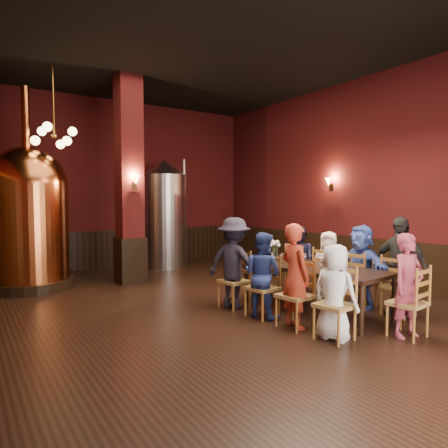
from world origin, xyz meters
TOP-DOWN VIEW (x-y plane):
  - room at (0.00, 0.00)m, footprint 10.00×10.02m
  - wainscot_right at (3.96, 0.00)m, footprint 0.08×9.90m
  - wainscot_back at (0.00, 4.96)m, footprint 7.90×0.08m
  - column at (-0.30, 2.80)m, footprint 0.58×0.58m
  - pendant_cluster at (-1.80, 2.90)m, footprint 0.90×0.90m
  - sconce_wall at (3.90, 0.80)m, footprint 0.20×0.20m
  - sconce_column at (-0.30, 2.50)m, footprint 0.20×0.20m
  - dining_table at (1.36, -1.11)m, footprint 1.25×2.49m
  - chair_0 at (0.63, -2.19)m, footprint 0.51×0.51m
  - person_0 at (0.63, -2.19)m, footprint 0.52×0.68m
  - chair_1 at (0.55, -1.52)m, footprint 0.51×0.51m
  - person_1 at (0.55, -1.52)m, footprint 0.42×0.58m
  - chair_2 at (0.48, -0.87)m, footprint 0.51×0.51m
  - person_2 at (0.48, -0.87)m, footprint 0.50×0.71m
  - chair_3 at (0.41, -0.20)m, footprint 0.51×0.51m
  - person_3 at (0.41, -0.20)m, footprint 0.94×1.14m
  - chair_4 at (2.32, -2.01)m, footprint 0.51×0.51m
  - person_4 at (2.32, -2.01)m, footprint 0.40×0.93m
  - chair_5 at (2.24, -1.34)m, footprint 0.51×0.51m
  - person_5 at (2.24, -1.34)m, footprint 0.58×1.35m
  - chair_6 at (2.17, -0.69)m, footprint 0.51×0.51m
  - person_6 at (2.17, -0.69)m, footprint 0.64×0.73m
  - chair_7 at (2.10, -0.02)m, footprint 0.51×0.51m
  - person_7 at (2.10, -0.02)m, footprint 0.33×0.64m
  - chair_8 at (1.53, -2.65)m, footprint 0.51×0.51m
  - person_8 at (1.53, -2.65)m, footprint 0.54×0.38m
  - copper_kettle at (-2.25, 3.38)m, footprint 1.74×1.74m
  - steel_vessel at (1.20, 4.23)m, footprint 1.25×1.25m
  - rose_vase at (1.41, -0.10)m, footprint 0.21×0.21m
  - wine_glass_0 at (1.06, -0.43)m, footprint 0.07×0.07m
  - wine_glass_1 at (0.94, -0.42)m, footprint 0.07×0.07m
  - wine_glass_2 at (1.09, -1.52)m, footprint 0.07×0.07m
  - wine_glass_3 at (1.74, -1.54)m, footprint 0.07×0.07m
  - wine_glass_4 at (1.74, -1.95)m, footprint 0.07×0.07m
  - wine_glass_5 at (1.14, -0.60)m, footprint 0.07×0.07m
  - wine_glass_6 at (1.61, -1.39)m, footprint 0.07×0.07m
  - wine_glass_7 at (1.44, -0.84)m, footprint 0.07×0.07m

SIDE VIEW (x-z plane):
  - chair_0 at x=0.63m, z-range 0.00..0.92m
  - chair_1 at x=0.55m, z-range 0.00..0.92m
  - chair_2 at x=0.48m, z-range 0.00..0.92m
  - chair_3 at x=0.41m, z-range 0.00..0.92m
  - chair_4 at x=2.32m, z-range 0.00..0.92m
  - chair_5 at x=2.24m, z-range 0.00..0.92m
  - chair_6 at x=2.17m, z-range 0.00..0.92m
  - chair_7 at x=2.10m, z-range 0.00..0.92m
  - chair_8 at x=1.53m, z-range 0.00..0.92m
  - wainscot_right at x=3.96m, z-range 0.00..1.00m
  - wainscot_back at x=0.00m, z-range 0.00..1.00m
  - person_6 at x=2.17m, z-range 0.00..1.26m
  - person_0 at x=0.63m, z-range 0.00..1.26m
  - person_7 at x=2.10m, z-range 0.00..1.31m
  - person_2 at x=0.48m, z-range 0.00..1.33m
  - dining_table at x=1.36m, z-range 0.31..1.06m
  - person_8 at x=1.53m, z-range 0.00..1.39m
  - person_5 at x=2.24m, z-range 0.00..1.41m
  - person_1 at x=0.55m, z-range 0.00..1.50m
  - person_3 at x=0.41m, z-range 0.00..1.53m
  - person_4 at x=2.32m, z-range 0.00..1.57m
  - wine_glass_0 at x=1.06m, z-range 0.75..0.92m
  - wine_glass_1 at x=0.94m, z-range 0.75..0.92m
  - wine_glass_2 at x=1.09m, z-range 0.75..0.92m
  - wine_glass_3 at x=1.74m, z-range 0.75..0.92m
  - wine_glass_4 at x=1.74m, z-range 0.75..0.92m
  - wine_glass_5 at x=1.14m, z-range 0.75..0.92m
  - wine_glass_6 at x=1.61m, z-range 0.75..0.92m
  - wine_glass_7 at x=1.44m, z-range 0.75..0.92m
  - rose_vase at x=1.41m, z-range 0.80..1.16m
  - steel_vessel at x=1.20m, z-range 0.00..2.90m
  - copper_kettle at x=-2.25m, z-range -0.56..3.56m
  - sconce_wall at x=3.90m, z-range 2.02..2.38m
  - sconce_column at x=-0.30m, z-range 2.02..2.38m
  - room at x=0.00m, z-range 0.00..4.50m
  - column at x=-0.30m, z-range 0.00..4.50m
  - pendant_cluster at x=-1.80m, z-range 2.25..3.95m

